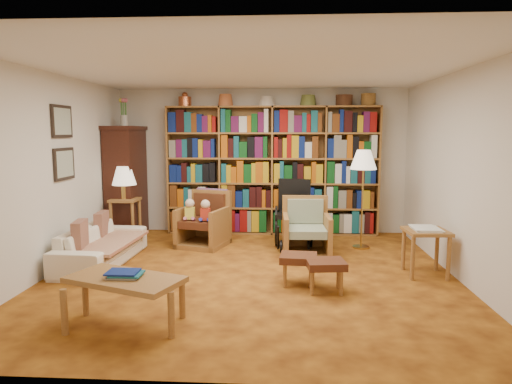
# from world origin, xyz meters

# --- Properties ---
(floor) EXTENTS (5.00, 5.00, 0.00)m
(floor) POSITION_xyz_m (0.00, 0.00, 0.00)
(floor) COLOR #BC6F1C
(floor) RESTS_ON ground
(ceiling) EXTENTS (5.00, 5.00, 0.00)m
(ceiling) POSITION_xyz_m (0.00, 0.00, 2.50)
(ceiling) COLOR white
(ceiling) RESTS_ON wall_back
(wall_back) EXTENTS (5.00, 0.00, 5.00)m
(wall_back) POSITION_xyz_m (0.00, 2.50, 1.25)
(wall_back) COLOR silver
(wall_back) RESTS_ON floor
(wall_front) EXTENTS (5.00, 0.00, 5.00)m
(wall_front) POSITION_xyz_m (0.00, -2.50, 1.25)
(wall_front) COLOR silver
(wall_front) RESTS_ON floor
(wall_left) EXTENTS (0.00, 5.00, 5.00)m
(wall_left) POSITION_xyz_m (-2.50, 0.00, 1.25)
(wall_left) COLOR silver
(wall_left) RESTS_ON floor
(wall_right) EXTENTS (0.00, 5.00, 5.00)m
(wall_right) POSITION_xyz_m (2.50, 0.00, 1.25)
(wall_right) COLOR silver
(wall_right) RESTS_ON floor
(bookshelf) EXTENTS (3.60, 0.30, 2.42)m
(bookshelf) POSITION_xyz_m (0.20, 2.33, 1.17)
(bookshelf) COLOR #A06731
(bookshelf) RESTS_ON floor
(curio_cabinet) EXTENTS (0.50, 0.95, 2.40)m
(curio_cabinet) POSITION_xyz_m (-2.25, 2.00, 0.95)
(curio_cabinet) COLOR #3C1710
(curio_cabinet) RESTS_ON floor
(framed_pictures) EXTENTS (0.03, 0.52, 0.97)m
(framed_pictures) POSITION_xyz_m (-2.48, 0.30, 1.62)
(framed_pictures) COLOR black
(framed_pictures) RESTS_ON wall_left
(sofa) EXTENTS (1.73, 0.74, 0.50)m
(sofa) POSITION_xyz_m (-2.05, 0.36, 0.25)
(sofa) COLOR white
(sofa) RESTS_ON floor
(sofa_throw) EXTENTS (0.80, 1.40, 0.04)m
(sofa_throw) POSITION_xyz_m (-2.00, 0.36, 0.30)
(sofa_throw) COLOR beige
(sofa_throw) RESTS_ON sofa
(cushion_left) EXTENTS (0.15, 0.38, 0.37)m
(cushion_left) POSITION_xyz_m (-2.18, 0.71, 0.45)
(cushion_left) COLOR maroon
(cushion_left) RESTS_ON sofa
(cushion_right) EXTENTS (0.18, 0.39, 0.38)m
(cushion_right) POSITION_xyz_m (-2.18, 0.01, 0.45)
(cushion_right) COLOR maroon
(cushion_right) RESTS_ON sofa
(side_table_lamp) EXTENTS (0.43, 0.43, 0.70)m
(side_table_lamp) POSITION_xyz_m (-2.15, 1.60, 0.51)
(side_table_lamp) COLOR #A06731
(side_table_lamp) RESTS_ON floor
(table_lamp) EXTENTS (0.38, 0.38, 0.52)m
(table_lamp) POSITION_xyz_m (-2.15, 1.60, 1.05)
(table_lamp) COLOR #B68C3A
(table_lamp) RESTS_ON side_table_lamp
(armchair_leather) EXTENTS (0.87, 0.88, 0.86)m
(armchair_leather) POSITION_xyz_m (-0.85, 1.46, 0.35)
(armchair_leather) COLOR #A06731
(armchair_leather) RESTS_ON floor
(armchair_sage) EXTENTS (0.69, 0.72, 0.83)m
(armchair_sage) POSITION_xyz_m (0.72, 0.96, 0.32)
(armchair_sage) COLOR #A06731
(armchair_sage) RESTS_ON floor
(wheelchair) EXTENTS (0.59, 0.83, 1.03)m
(wheelchair) POSITION_xyz_m (0.57, 1.47, 0.47)
(wheelchair) COLOR black
(wheelchair) RESTS_ON floor
(floor_lamp) EXTENTS (0.40, 0.40, 1.50)m
(floor_lamp) POSITION_xyz_m (1.59, 1.40, 1.29)
(floor_lamp) COLOR #B68C3A
(floor_lamp) RESTS_ON floor
(side_table_papers) EXTENTS (0.52, 0.52, 0.60)m
(side_table_papers) POSITION_xyz_m (2.15, 0.09, 0.48)
(side_table_papers) COLOR #A06731
(side_table_papers) RESTS_ON floor
(footstool_a) EXTENTS (0.46, 0.40, 0.36)m
(footstool_a) POSITION_xyz_m (0.87, -0.57, 0.29)
(footstool_a) COLOR #542616
(footstool_a) RESTS_ON floor
(footstool_b) EXTENTS (0.45, 0.39, 0.36)m
(footstool_b) POSITION_xyz_m (0.57, -0.35, 0.29)
(footstool_b) COLOR #542616
(footstool_b) RESTS_ON floor
(coffee_table) EXTENTS (1.15, 0.86, 0.52)m
(coffee_table) POSITION_xyz_m (-1.04, -1.59, 0.40)
(coffee_table) COLOR #A06731
(coffee_table) RESTS_ON floor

